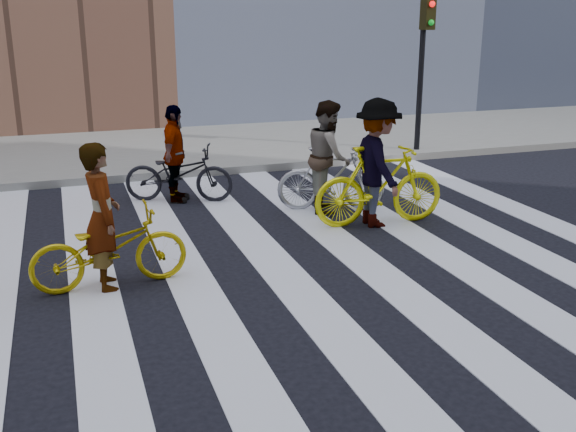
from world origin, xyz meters
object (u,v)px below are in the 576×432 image
rider_left (102,217)px  rider_right (377,163)px  rider_mid (329,156)px  bike_yellow_right (380,186)px  bike_silver_mid (331,179)px  traffic_signal (424,49)px  rider_rear (175,154)px  bike_yellow_left (109,248)px  bike_dark_rear (179,174)px

rider_left → rider_right: (3.96, 1.14, 0.09)m
rider_left → rider_mid: (3.58, 2.08, 0.03)m
bike_yellow_right → rider_right: rider_right is taller
bike_silver_mid → traffic_signal: bearing=-28.7°
rider_mid → rider_rear: rider_mid is taller
bike_silver_mid → rider_mid: size_ratio=0.97×
bike_yellow_left → rider_right: (3.91, 1.14, 0.47)m
bike_yellow_left → rider_rear: 3.64m
bike_dark_rear → rider_left: bearing=178.4°
traffic_signal → rider_rear: size_ratio=2.07×
rider_left → rider_mid: rider_mid is taller
bike_yellow_right → rider_mid: bearing=28.1°
rider_left → bike_yellow_right: bearing=-78.0°
traffic_signal → bike_yellow_right: bearing=-125.9°
traffic_signal → bike_dark_rear: bearing=-161.2°
bike_silver_mid → rider_left: size_ratio=1.01×
bike_silver_mid → rider_right: rider_right is taller
bike_dark_rear → rider_right: rider_right is taller
traffic_signal → rider_right: 5.29m
bike_dark_rear → rider_mid: bearing=-99.5°
bike_yellow_left → rider_mid: rider_mid is taller
bike_silver_mid → rider_mid: 0.37m
traffic_signal → bike_yellow_left: (-6.94, -5.26, -1.82)m
bike_yellow_right → rider_left: (-4.01, -1.14, 0.25)m
bike_yellow_left → bike_dark_rear: (1.39, 3.37, 0.01)m
rider_mid → bike_dark_rear: bearing=76.9°
bike_silver_mid → rider_right: (0.33, -0.95, 0.42)m
rider_mid → rider_right: size_ratio=0.93×
bike_yellow_right → bike_dark_rear: bike_yellow_right is taller
rider_rear → rider_right: bearing=-109.5°
rider_right → bike_yellow_left: bearing=110.1°
bike_yellow_left → rider_right: size_ratio=0.94×
bike_yellow_left → rider_left: size_ratio=1.04×
bike_yellow_right → bike_dark_rear: 3.41m
bike_dark_rear → rider_mid: (2.14, -1.29, 0.40)m
bike_yellow_left → traffic_signal: bearing=-56.7°
bike_dark_rear → rider_left: rider_left is taller
bike_silver_mid → rider_rear: size_ratio=1.06×
traffic_signal → bike_yellow_left: traffic_signal is taller
traffic_signal → bike_dark_rear: size_ratio=1.86×
bike_silver_mid → rider_rear: rider_rear is taller
bike_yellow_right → rider_left: 4.17m
bike_silver_mid → rider_rear: (-2.24, 1.29, 0.29)m
bike_yellow_right → rider_rear: rider_rear is taller
rider_left → rider_right: 4.12m
rider_right → rider_rear: size_ratio=1.16×
bike_dark_rear → rider_right: size_ratio=0.96×
bike_silver_mid → bike_yellow_right: size_ratio=0.86×
bike_silver_mid → bike_yellow_left: bearing=138.1°
bike_yellow_left → bike_silver_mid: 4.14m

